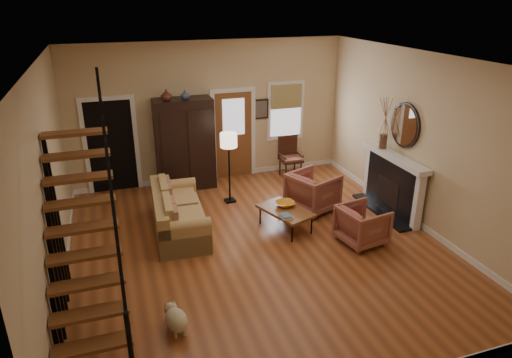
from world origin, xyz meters
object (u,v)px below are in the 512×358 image
object	(u,v)px
armchair_left	(362,225)
floor_lamp	(229,168)
armoire	(185,144)
sofa	(179,212)
coffee_table	(285,219)
side_chair	(291,157)
armchair_right	(313,191)

from	to	relation	value
armchair_left	floor_lamp	size ratio (longest dim) A/B	0.50
armoire	sofa	world-z (taller)	armoire
coffee_table	armchair_left	bearing A→B (deg)	-39.37
floor_lamp	side_chair	world-z (taller)	floor_lamp
sofa	coffee_table	size ratio (longest dim) A/B	1.97
sofa	armchair_left	world-z (taller)	sofa
side_chair	armchair_left	bearing A→B (deg)	-90.01
armoire	armchair_right	bearing A→B (deg)	-41.96
coffee_table	floor_lamp	world-z (taller)	floor_lamp
armchair_right	sofa	bearing A→B (deg)	68.31
armchair_left	armoire	bearing A→B (deg)	25.75
armoire	side_chair	distance (m)	2.61
armchair_left	coffee_table	bearing A→B (deg)	41.11
sofa	floor_lamp	xyz separation A→B (m)	(1.27, 0.99, 0.39)
armchair_left	armchair_right	bearing A→B (deg)	0.08
sofa	floor_lamp	bearing A→B (deg)	41.00
armchair_right	side_chair	distance (m)	1.88
coffee_table	sofa	bearing A→B (deg)	163.81
armchair_left	armchair_right	size ratio (longest dim) A/B	0.87
side_chair	sofa	bearing A→B (deg)	-148.19
side_chair	armoire	bearing A→B (deg)	175.52
armchair_left	floor_lamp	xyz separation A→B (m)	(-1.81, 2.48, 0.42)
armoire	side_chair	size ratio (longest dim) A/B	2.06
armoire	armchair_right	xyz separation A→B (m)	(2.29, -2.06, -0.64)
floor_lamp	armchair_left	bearing A→B (deg)	-53.85
side_chair	armchair_right	bearing A→B (deg)	-98.05
armoire	coffee_table	xyz separation A→B (m)	(1.42, -2.68, -0.84)
armchair_left	side_chair	xyz separation A→B (m)	(0.00, 3.40, 0.15)
armchair_left	floor_lamp	distance (m)	3.10
armchair_left	armchair_right	xyz separation A→B (m)	(-0.26, 1.55, 0.05)
armchair_left	side_chair	bearing A→B (deg)	-9.53
side_chair	floor_lamp	bearing A→B (deg)	-152.96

